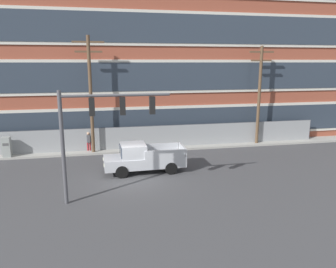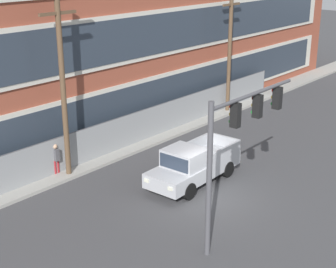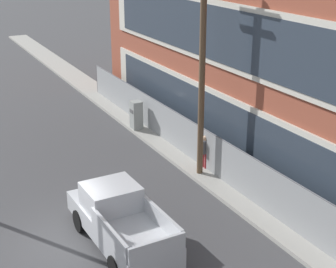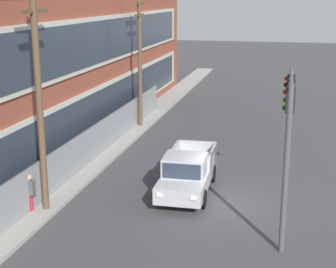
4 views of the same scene
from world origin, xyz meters
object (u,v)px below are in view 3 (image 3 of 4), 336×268
(utility_pole_near_corner, at_px, (202,64))
(pedestrian_near_cabinet, at_px, (205,151))
(pickup_truck_silver, at_px, (119,220))
(electrical_cabinet, at_px, (136,116))

(utility_pole_near_corner, relative_size, pedestrian_near_cabinet, 5.41)
(utility_pole_near_corner, bearing_deg, pickup_truck_silver, -57.30)
(pickup_truck_silver, relative_size, pedestrian_near_cabinet, 3.20)
(pickup_truck_silver, bearing_deg, utility_pole_near_corner, 122.70)
(pickup_truck_silver, height_order, pedestrian_near_cabinet, pickup_truck_silver)
(pickup_truck_silver, bearing_deg, electrical_cabinet, 152.51)
(electrical_cabinet, distance_m, pedestrian_near_cabinet, 6.03)
(utility_pole_near_corner, distance_m, electrical_cabinet, 7.62)
(utility_pole_near_corner, height_order, pedestrian_near_cabinet, utility_pole_near_corner)
(utility_pole_near_corner, bearing_deg, electrical_cabinet, -178.79)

